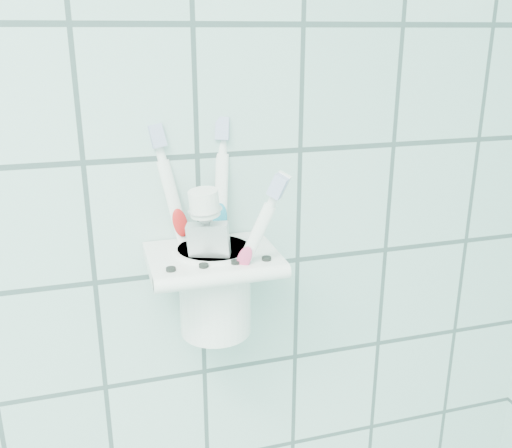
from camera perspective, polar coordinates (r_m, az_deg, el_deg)
holder_bracket at (r=0.56m, az=-4.41°, el=-3.62°), size 0.13×0.10×0.04m
cup at (r=0.58m, az=-4.13°, el=-6.23°), size 0.08×0.08×0.09m
toothbrush_pink at (r=0.57m, az=-5.48°, el=-0.10°), size 0.05×0.05×0.21m
toothbrush_blue at (r=0.56m, az=-4.09°, el=-0.04°), size 0.03×0.06×0.21m
toothbrush_orange at (r=0.55m, az=-4.62°, el=-2.04°), size 0.06×0.06×0.18m
toothpaste_tube at (r=0.55m, az=-3.94°, el=-2.64°), size 0.05×0.04×0.15m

